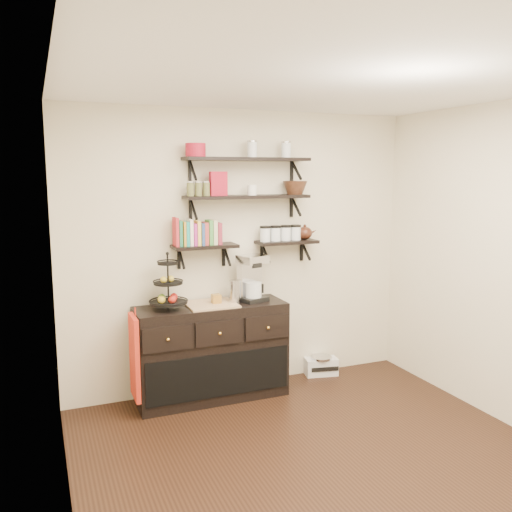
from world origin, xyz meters
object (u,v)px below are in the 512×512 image
object	(u,v)px
sideboard	(212,352)
coffee_maker	(251,279)
radio	(321,366)
fruit_stand	(169,290)

from	to	relation	value
sideboard	coffee_maker	bearing A→B (deg)	4.15
sideboard	coffee_maker	world-z (taller)	coffee_maker
coffee_maker	radio	world-z (taller)	coffee_maker
sideboard	radio	bearing A→B (deg)	5.67
sideboard	radio	world-z (taller)	sideboard
fruit_stand	radio	bearing A→B (deg)	4.19
fruit_stand	radio	size ratio (longest dim) A/B	1.36
coffee_maker	radio	size ratio (longest dim) A/B	1.22
fruit_stand	coffee_maker	xyz separation A→B (m)	(0.81, 0.03, 0.04)
sideboard	coffee_maker	size ratio (longest dim) A/B	3.16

